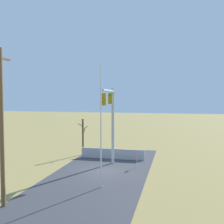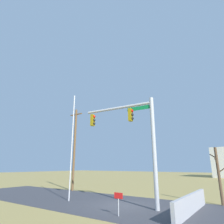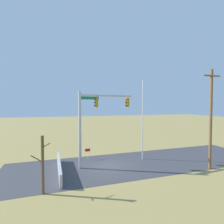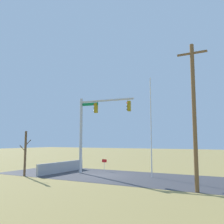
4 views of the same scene
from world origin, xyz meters
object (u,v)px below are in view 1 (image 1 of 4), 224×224
(bare_tree, at_px, (83,136))
(utility_pole, at_px, (2,126))
(flagpole, at_px, (101,127))
(signal_mast, at_px, (111,113))
(open_sign, at_px, (137,158))

(bare_tree, bearing_deg, utility_pole, -179.59)
(flagpole, bearing_deg, signal_mast, 6.27)
(signal_mast, bearing_deg, open_sign, -87.17)
(utility_pole, xyz_separation_m, open_sign, (10.51, -6.62, -3.98))
(signal_mast, height_order, utility_pole, utility_pole)
(signal_mast, distance_m, bare_tree, 6.87)
(flagpole, height_order, bare_tree, flagpole)
(signal_mast, bearing_deg, flagpole, -173.73)
(utility_pole, bearing_deg, flagpole, -46.11)
(utility_pole, xyz_separation_m, bare_tree, (14.87, 0.11, -2.81))
(flagpole, relative_size, open_sign, 7.27)
(signal_mast, height_order, flagpole, flagpole)
(utility_pole, bearing_deg, signal_mast, -21.89)
(utility_pole, relative_size, bare_tree, 2.34)
(signal_mast, distance_m, utility_pole, 11.20)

